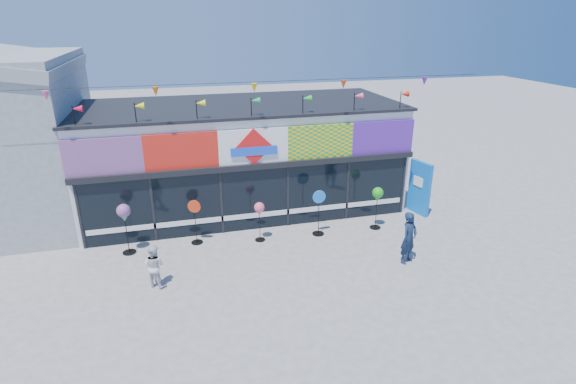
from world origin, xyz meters
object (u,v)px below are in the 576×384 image
object	(u,v)px
blue_sign	(420,188)
child	(154,266)
spinner_2	(259,210)
adult_man	(409,238)
spinner_3	(319,211)
spinner_1	(195,221)
spinner_0	(124,214)
spinner_4	(378,196)

from	to	relation	value
blue_sign	child	bearing A→B (deg)	-178.23
spinner_2	adult_man	distance (m)	4.94
spinner_2	child	bearing A→B (deg)	-149.92
spinner_2	spinner_3	distance (m)	2.11
adult_man	spinner_1	bearing A→B (deg)	126.91
spinner_3	child	bearing A→B (deg)	-160.81
blue_sign	spinner_2	world-z (taller)	blue_sign
blue_sign	spinner_3	distance (m)	4.43
spinner_0	spinner_3	world-z (taller)	spinner_0
spinner_3	spinner_1	bearing A→B (deg)	174.13
spinner_2	blue_sign	bearing A→B (deg)	6.38
spinner_4	adult_man	size ratio (longest dim) A/B	0.94
spinner_4	child	world-z (taller)	spinner_4
spinner_3	spinner_4	size ratio (longest dim) A/B	1.05
spinner_0	adult_man	world-z (taller)	spinner_0
spinner_2	spinner_3	world-z (taller)	spinner_3
spinner_2	adult_man	world-z (taller)	adult_man
spinner_0	spinner_2	size ratio (longest dim) A/B	1.22
spinner_4	child	bearing A→B (deg)	-166.35
blue_sign	spinner_4	size ratio (longest dim) A/B	1.32
adult_man	spinner_2	bearing A→B (deg)	120.16
spinner_0	child	size ratio (longest dim) A/B	1.34
spinner_2	spinner_4	distance (m)	4.27
spinner_3	blue_sign	bearing A→B (deg)	10.26
child	blue_sign	bearing A→B (deg)	-130.28
child	spinner_3	bearing A→B (deg)	-126.43
blue_sign	spinner_1	bearing A→B (deg)	168.81
blue_sign	spinner_1	xyz separation A→B (m)	(-8.57, -0.36, -0.22)
spinner_3	child	world-z (taller)	spinner_3
spinner_1	spinner_4	distance (m)	6.43
blue_sign	spinner_2	bearing A→B (deg)	172.81
spinner_1	spinner_4	bearing A→B (deg)	-4.33
spinner_3	spinner_2	bearing A→B (deg)	178.13
spinner_1	spinner_2	bearing A→B (deg)	-9.74
blue_sign	spinner_4	distance (m)	2.35
spinner_3	child	xyz separation A→B (m)	(-5.53, -1.92, -0.24)
spinner_1	spinner_2	xyz separation A→B (m)	(2.12, -0.36, 0.30)
spinner_0	spinner_1	xyz separation A→B (m)	(2.19, 0.14, -0.55)
spinner_0	adult_man	bearing A→B (deg)	-18.49
adult_man	child	xyz separation A→B (m)	(-7.61, 0.63, -0.20)
spinner_1	adult_man	bearing A→B (deg)	-25.35
adult_man	child	world-z (taller)	adult_man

